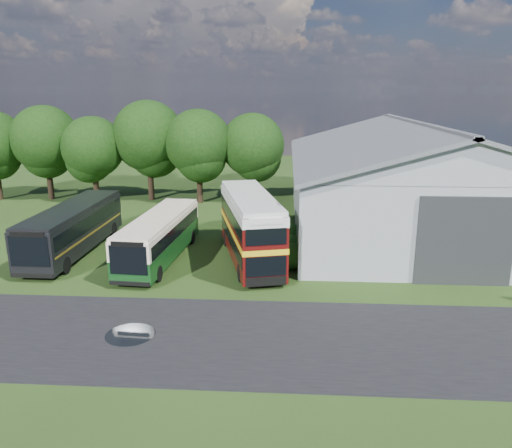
# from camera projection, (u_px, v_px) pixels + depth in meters

# --- Properties ---
(ground) EXTENTS (120.00, 120.00, 0.00)m
(ground) POSITION_uv_depth(u_px,v_px,m) (178.00, 307.00, 24.82)
(ground) COLOR #203811
(ground) RESTS_ON ground
(asphalt_road) EXTENTS (60.00, 8.00, 0.02)m
(asphalt_road) POSITION_uv_depth(u_px,v_px,m) (232.00, 338.00, 21.74)
(asphalt_road) COLOR black
(asphalt_road) RESTS_ON ground
(puddle) EXTENTS (2.20, 2.20, 0.01)m
(puddle) POSITION_uv_depth(u_px,v_px,m) (131.00, 335.00, 22.02)
(puddle) COLOR black
(puddle) RESTS_ON ground
(storage_shed) EXTENTS (18.80, 24.80, 8.15)m
(storage_shed) POSITION_uv_depth(u_px,v_px,m) (414.00, 175.00, 38.23)
(storage_shed) COLOR gray
(storage_shed) RESTS_ON ground
(tree_left_a) EXTENTS (6.46, 6.46, 9.12)m
(tree_left_a) POSITION_uv_depth(u_px,v_px,m) (45.00, 139.00, 47.99)
(tree_left_a) COLOR black
(tree_left_a) RESTS_ON ground
(tree_left_b) EXTENTS (5.78, 5.78, 8.16)m
(tree_left_b) POSITION_uv_depth(u_px,v_px,m) (93.00, 147.00, 46.89)
(tree_left_b) COLOR black
(tree_left_b) RESTS_ON ground
(tree_mid) EXTENTS (6.80, 6.80, 9.60)m
(tree_mid) POSITION_uv_depth(u_px,v_px,m) (148.00, 136.00, 47.60)
(tree_mid) COLOR black
(tree_mid) RESTS_ON ground
(tree_right_a) EXTENTS (6.26, 6.26, 8.83)m
(tree_right_a) POSITION_uv_depth(u_px,v_px,m) (198.00, 143.00, 46.46)
(tree_right_a) COLOR black
(tree_right_a) RESTS_ON ground
(tree_right_b) EXTENTS (5.98, 5.98, 8.45)m
(tree_right_b) POSITION_uv_depth(u_px,v_px,m) (253.00, 145.00, 46.99)
(tree_right_b) COLOR black
(tree_right_b) RESTS_ON ground
(shrub_front) EXTENTS (1.70, 1.70, 1.70)m
(shrub_front) POSITION_uv_depth(u_px,v_px,m) (291.00, 268.00, 30.26)
(shrub_front) COLOR #194714
(shrub_front) RESTS_ON ground
(shrub_mid) EXTENTS (1.60, 1.60, 1.60)m
(shrub_mid) POSITION_uv_depth(u_px,v_px,m) (290.00, 258.00, 32.19)
(shrub_mid) COLOR #194714
(shrub_mid) RESTS_ON ground
(shrub_back) EXTENTS (1.80, 1.80, 1.80)m
(shrub_back) POSITION_uv_depth(u_px,v_px,m) (290.00, 248.00, 34.12)
(shrub_back) COLOR #194714
(shrub_back) RESTS_ON ground
(bus_green_single) EXTENTS (3.15, 10.56, 2.87)m
(bus_green_single) POSITION_uv_depth(u_px,v_px,m) (160.00, 237.00, 31.40)
(bus_green_single) COLOR black
(bus_green_single) RESTS_ON ground
(bus_maroon_double) EXTENTS (4.86, 10.34, 4.31)m
(bus_maroon_double) POSITION_uv_depth(u_px,v_px,m) (250.00, 228.00, 31.01)
(bus_maroon_double) COLOR black
(bus_maroon_double) RESTS_ON ground
(bus_dark_single) EXTENTS (2.77, 11.31, 3.11)m
(bus_dark_single) POSITION_uv_depth(u_px,v_px,m) (73.00, 228.00, 32.86)
(bus_dark_single) COLOR black
(bus_dark_single) RESTS_ON ground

